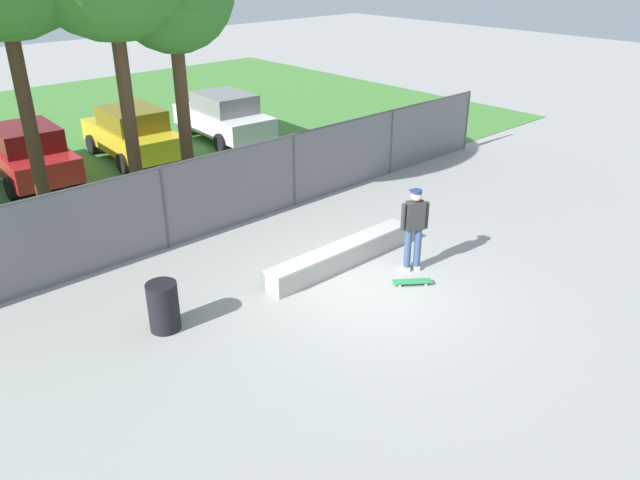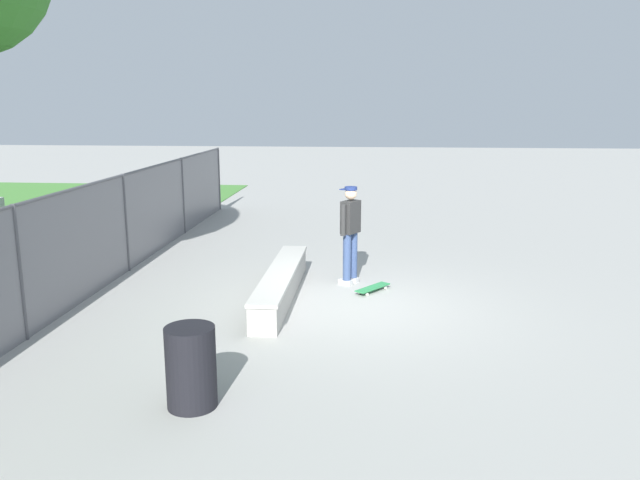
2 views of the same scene
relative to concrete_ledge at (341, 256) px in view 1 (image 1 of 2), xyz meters
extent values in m
plane|color=#9E9E99|center=(-0.37, -1.25, -0.25)|extent=(80.00, 80.00, 0.00)
cube|color=#478438|center=(-0.37, 13.66, -0.24)|extent=(31.12, 20.00, 0.02)
cube|color=#A8A59E|center=(0.00, 0.00, -0.03)|extent=(3.82, 0.44, 0.44)
cube|color=beige|center=(0.00, 0.00, 0.21)|extent=(3.86, 0.48, 0.06)
cube|color=beige|center=(0.91, -1.08, -0.20)|extent=(0.23, 0.28, 0.10)
cube|color=beige|center=(1.10, -1.19, -0.20)|extent=(0.23, 0.28, 0.10)
cylinder|color=#384C7A|center=(0.89, -1.10, 0.29)|extent=(0.15, 0.15, 0.88)
cylinder|color=#384C7A|center=(1.08, -1.22, 0.29)|extent=(0.15, 0.15, 0.88)
cube|color=#2D2D2D|center=(0.99, -1.16, 1.03)|extent=(0.44, 0.38, 0.60)
cylinder|color=#2D2D2D|center=(0.77, -1.03, 1.01)|extent=(0.10, 0.10, 0.58)
cylinder|color=#2D2D2D|center=(1.20, -1.29, 1.01)|extent=(0.10, 0.10, 0.58)
sphere|color=beige|center=(0.99, -1.16, 1.46)|extent=(0.22, 0.22, 0.22)
cylinder|color=navy|center=(0.99, -1.16, 1.56)|extent=(0.23, 0.23, 0.06)
cube|color=navy|center=(1.05, -1.05, 1.53)|extent=(0.23, 0.20, 0.02)
cube|color=#2D8C4C|center=(0.50, -1.59, -0.17)|extent=(0.76, 0.64, 0.02)
cube|color=#B2B2B7|center=(0.72, -1.76, -0.19)|extent=(0.13, 0.15, 0.02)
cube|color=#B2B2B7|center=(0.28, -1.43, -0.19)|extent=(0.13, 0.15, 0.02)
cylinder|color=silver|center=(0.67, -1.82, -0.22)|extent=(0.06, 0.06, 0.05)
cylinder|color=silver|center=(0.77, -1.69, -0.22)|extent=(0.06, 0.06, 0.05)
cylinder|color=silver|center=(0.23, -1.50, -0.22)|extent=(0.06, 0.06, 0.05)
cylinder|color=silver|center=(0.34, -1.36, -0.22)|extent=(0.06, 0.06, 0.05)
cylinder|color=#4C4C51|center=(-2.29, 3.36, 0.74)|extent=(0.07, 0.07, 1.97)
cylinder|color=#4C4C51|center=(1.54, 3.36, 0.74)|extent=(0.07, 0.07, 1.97)
cylinder|color=#4C4C51|center=(5.36, 3.36, 0.74)|extent=(0.07, 0.07, 1.97)
cylinder|color=#4C4C51|center=(9.18, 3.36, 0.74)|extent=(0.07, 0.07, 1.97)
cylinder|color=#4C4C51|center=(-0.37, 3.36, 1.69)|extent=(19.12, 0.05, 0.05)
cube|color=slate|center=(-0.37, 3.36, 0.74)|extent=(19.12, 0.01, 1.97)
cylinder|color=#47301E|center=(-4.04, 5.85, 2.24)|extent=(0.32, 0.32, 4.99)
cylinder|color=#513823|center=(-2.07, 5.03, 2.20)|extent=(0.32, 0.32, 4.90)
cylinder|color=#513823|center=(-0.71, 4.88, 1.94)|extent=(0.32, 0.32, 4.38)
cube|color=#B21E1E|center=(-2.93, 10.14, 0.42)|extent=(2.07, 4.31, 0.70)
cube|color=#621010|center=(-2.94, 9.99, 1.09)|extent=(1.73, 2.20, 0.64)
cylinder|color=black|center=(-1.95, 11.38, 0.07)|extent=(0.26, 0.65, 0.64)
cylinder|color=black|center=(-3.91, 8.90, 0.07)|extent=(0.26, 0.65, 0.64)
cylinder|color=black|center=(-2.12, 8.78, 0.07)|extent=(0.26, 0.65, 0.64)
cube|color=gold|center=(0.34, 10.06, 0.42)|extent=(2.07, 4.31, 0.70)
cube|color=#776413|center=(0.33, 9.91, 1.09)|extent=(1.73, 2.20, 0.64)
cylinder|color=black|center=(-0.48, 11.42, 0.07)|extent=(0.26, 0.65, 0.64)
cylinder|color=black|center=(1.32, 11.30, 0.07)|extent=(0.26, 0.65, 0.64)
cylinder|color=black|center=(-0.65, 8.82, 0.07)|extent=(0.26, 0.65, 0.64)
cylinder|color=black|center=(1.15, 8.70, 0.07)|extent=(0.26, 0.65, 0.64)
cube|color=silver|center=(3.77, 9.89, 0.42)|extent=(2.07, 4.31, 0.70)
cube|color=gray|center=(3.76, 9.74, 1.09)|extent=(1.73, 2.20, 0.64)
cylinder|color=black|center=(2.95, 11.25, 0.07)|extent=(0.26, 0.65, 0.64)
cylinder|color=black|center=(4.75, 11.13, 0.07)|extent=(0.26, 0.65, 0.64)
cylinder|color=black|center=(2.78, 8.65, 0.07)|extent=(0.26, 0.65, 0.64)
cylinder|color=black|center=(4.58, 8.53, 0.07)|extent=(0.26, 0.65, 0.64)
cylinder|color=black|center=(-4.07, 0.40, 0.21)|extent=(0.56, 0.56, 0.93)
camera|label=1|loc=(-8.49, -8.59, 6.11)|focal=35.05mm
camera|label=2|loc=(-10.41, -1.59, 3.06)|focal=35.22mm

